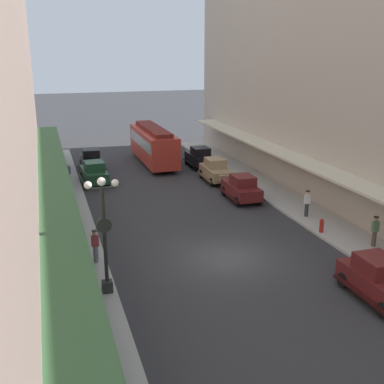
# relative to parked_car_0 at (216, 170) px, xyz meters

# --- Properties ---
(ground_plane) EXTENTS (200.00, 200.00, 0.00)m
(ground_plane) POSITION_rel_parked_car_0_xyz_m (-4.58, -14.05, -0.94)
(ground_plane) COLOR #2D2D30
(sidewalk_left) EXTENTS (3.00, 60.00, 0.15)m
(sidewalk_left) POSITION_rel_parked_car_0_xyz_m (-12.08, -14.05, -0.87)
(sidewalk_left) COLOR #A8A59E
(sidewalk_left) RESTS_ON ground
(sidewalk_right) EXTENTS (3.00, 60.00, 0.15)m
(sidewalk_right) POSITION_rel_parked_car_0_xyz_m (2.92, -14.05, -0.87)
(sidewalk_right) COLOR #A8A59E
(sidewalk_right) RESTS_ON ground
(parked_car_0) EXTENTS (2.23, 4.29, 1.84)m
(parked_car_0) POSITION_rel_parked_car_0_xyz_m (0.00, 0.00, 0.00)
(parked_car_0) COLOR #997F5B
(parked_car_0) RESTS_ON ground
(parked_car_1) EXTENTS (2.30, 4.32, 1.84)m
(parked_car_1) POSITION_rel_parked_car_0_xyz_m (-9.47, 2.21, 0.00)
(parked_car_1) COLOR #193D23
(parked_car_1) RESTS_ON ground
(parked_car_2) EXTENTS (2.16, 4.27, 1.84)m
(parked_car_2) POSITION_rel_parked_car_0_xyz_m (0.02, -19.91, 0.00)
(parked_car_2) COLOR #591919
(parked_car_2) RESTS_ON ground
(parked_car_3) EXTENTS (2.24, 4.30, 1.84)m
(parked_car_3) POSITION_rel_parked_car_0_xyz_m (-0.03, -5.27, 0.00)
(parked_car_3) COLOR #591919
(parked_car_3) RESTS_ON ground
(parked_car_4) EXTENTS (2.15, 4.26, 1.84)m
(parked_car_4) POSITION_rel_parked_car_0_xyz_m (0.29, 5.05, 0.00)
(parked_car_4) COLOR black
(parked_car_4) RESTS_ON ground
(parked_car_5) EXTENTS (2.17, 4.27, 1.84)m
(parked_car_5) POSITION_rel_parked_car_0_xyz_m (-9.21, 6.82, 0.00)
(parked_car_5) COLOR black
(parked_car_5) RESTS_ON ground
(streetcar) EXTENTS (2.56, 9.61, 3.46)m
(streetcar) POSITION_rel_parked_car_0_xyz_m (-3.42, 7.45, 0.96)
(streetcar) COLOR #A52D23
(streetcar) RESTS_ON ground
(lamp_post_with_clock) EXTENTS (1.42, 0.44, 5.16)m
(lamp_post_with_clock) POSITION_rel_parked_car_0_xyz_m (-10.98, -16.08, 2.04)
(lamp_post_with_clock) COLOR black
(lamp_post_with_clock) RESTS_ON sidewalk_left
(fire_hydrant) EXTENTS (0.24, 0.24, 0.82)m
(fire_hydrant) POSITION_rel_parked_car_0_xyz_m (1.77, -12.74, -0.38)
(fire_hydrant) COLOR #B21E19
(fire_hydrant) RESTS_ON sidewalk_right
(pedestrian_0) EXTENTS (0.36, 0.28, 1.67)m
(pedestrian_0) POSITION_rel_parked_car_0_xyz_m (-11.10, -12.88, 0.07)
(pedestrian_0) COLOR slate
(pedestrian_0) RESTS_ON sidewalk_left
(pedestrian_1) EXTENTS (0.36, 0.28, 1.67)m
(pedestrian_1) POSITION_rel_parked_car_0_xyz_m (3.32, -15.36, 0.07)
(pedestrian_1) COLOR #4C4238
(pedestrian_1) RESTS_ON sidewalk_right
(pedestrian_2) EXTENTS (0.36, 0.24, 1.64)m
(pedestrian_2) POSITION_rel_parked_car_0_xyz_m (-11.47, 2.08, 0.05)
(pedestrian_2) COLOR slate
(pedestrian_2) RESTS_ON sidewalk_left
(pedestrian_3) EXTENTS (0.36, 0.28, 1.67)m
(pedestrian_3) POSITION_rel_parked_car_0_xyz_m (2.35, -10.07, 0.07)
(pedestrian_3) COLOR #2D2D33
(pedestrian_3) RESTS_ON sidewalk_right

